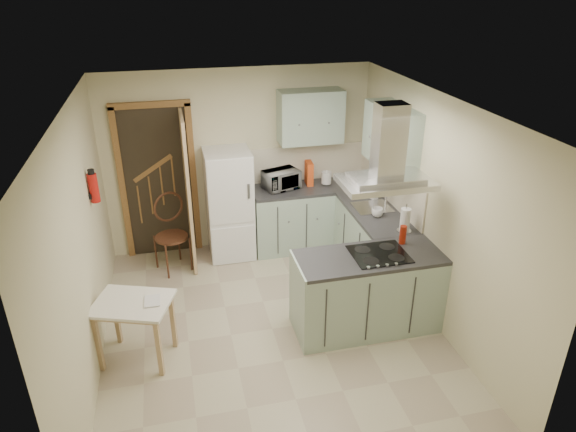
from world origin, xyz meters
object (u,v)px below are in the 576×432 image
object	(u,v)px
extractor_hood	(386,182)
drop_leaf_table	(136,330)
fridge	(229,204)
peninsula	(367,292)
microwave	(281,180)
bentwood_chair	(172,237)

from	to	relation	value
extractor_hood	drop_leaf_table	distance (m)	2.89
fridge	peninsula	world-z (taller)	fridge
peninsula	fridge	bearing A→B (deg)	121.74
fridge	extractor_hood	bearing A→B (deg)	-56.21
peninsula	extractor_hood	distance (m)	1.27
fridge	microwave	distance (m)	0.78
extractor_hood	fridge	bearing A→B (deg)	123.79
fridge	bentwood_chair	xyz separation A→B (m)	(-0.80, -0.24, -0.27)
extractor_hood	microwave	size ratio (longest dim) A/B	1.93
bentwood_chair	microwave	distance (m)	1.65
fridge	microwave	bearing A→B (deg)	2.54
extractor_hood	drop_leaf_table	world-z (taller)	extractor_hood
peninsula	microwave	size ratio (longest dim) A/B	3.32
fridge	bentwood_chair	size ratio (longest dim) A/B	1.58
drop_leaf_table	peninsula	bearing A→B (deg)	19.01
extractor_hood	bentwood_chair	bearing A→B (deg)	140.77
bentwood_chair	microwave	xyz separation A→B (m)	(1.53, 0.28, 0.55)
extractor_hood	bentwood_chair	xyz separation A→B (m)	(-2.13, 1.74, -1.24)
peninsula	extractor_hood	size ratio (longest dim) A/B	1.72
peninsula	bentwood_chair	size ratio (longest dim) A/B	1.63
peninsula	drop_leaf_table	xyz separation A→B (m)	(-2.44, 0.04, -0.11)
microwave	drop_leaf_table	bearing A→B (deg)	-153.00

